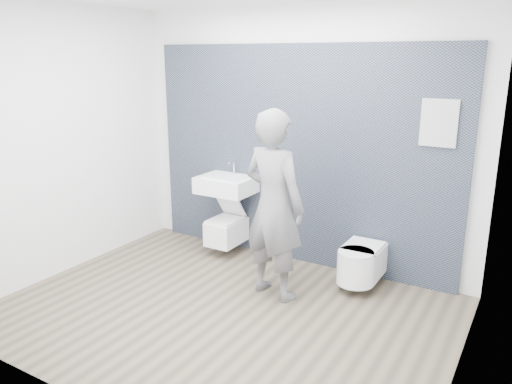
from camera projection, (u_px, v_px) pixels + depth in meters
The scene contains 8 objects.
ground at pixel (223, 312), 4.58m from camera, with size 4.00×4.00×0.00m, color brown.
room_shell at pixel (219, 122), 4.12m from camera, with size 4.00×4.00×4.00m.
tile_wall at pixel (294, 258), 5.80m from camera, with size 3.60×0.06×2.40m, color black.
washbasin at pixel (226, 184), 5.73m from camera, with size 0.62×0.47×0.47m.
toilet_square at pixel (227, 229), 5.88m from camera, with size 0.33×0.48×0.60m.
toilet_rounded at pixel (360, 263), 5.00m from camera, with size 0.37×0.63×0.34m.
info_placard at pixel (423, 289), 5.03m from camera, with size 0.33×0.03×0.44m, color white.
visitor at pixel (274, 205), 4.69m from camera, with size 0.66×0.44×1.82m, color slate.
Camera 1 is at (2.38, -3.39, 2.27)m, focal length 35.00 mm.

